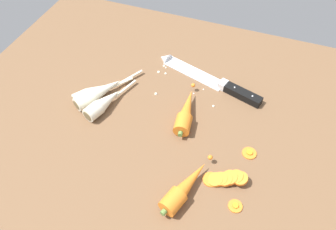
{
  "coord_description": "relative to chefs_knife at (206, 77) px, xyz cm",
  "views": [
    {
      "loc": [
        18.91,
        -53.13,
        66.59
      ],
      "look_at": [
        0.0,
        -2.0,
        1.5
      ],
      "focal_mm": 34.4,
      "sensor_mm": 36.0,
      "label": 1
    }
  ],
  "objects": [
    {
      "name": "whole_carrot",
      "position": [
        -0.93,
        -16.05,
        1.45
      ],
      "size": [
        5.85,
        18.67,
        4.2
      ],
      "color": "orange",
      "rests_on": "ground_plane"
    },
    {
      "name": "whole_carrot_second",
      "position": [
        5.59,
        -37.01,
        1.45
      ],
      "size": [
        8.53,
        17.69,
        4.2
      ],
      "color": "orange",
      "rests_on": "ground_plane"
    },
    {
      "name": "carrot_slice_stray_near",
      "position": [
        17.11,
        -36.39,
        -0.29
      ],
      "size": [
        3.14,
        3.14,
        0.7
      ],
      "color": "orange",
      "rests_on": "ground_plane"
    },
    {
      "name": "parsnip_mid_left",
      "position": [
        -25.97,
        -17.56,
        1.33
      ],
      "size": [
        12.79,
        20.67,
        4.0
      ],
      "color": "silver",
      "rests_on": "ground_plane"
    },
    {
      "name": "carrot_slice_stack",
      "position": [
        13.39,
        -31.11,
        0.41
      ],
      "size": [
        9.99,
        5.51,
        3.1
      ],
      "color": "orange",
      "rests_on": "ground_plane"
    },
    {
      "name": "ground_plane",
      "position": [
        -5.24,
        -16.21,
        -2.65
      ],
      "size": [
        120.0,
        90.0,
        4.0
      ],
      "primitive_type": "cube",
      "color": "brown"
    },
    {
      "name": "parsnip_front",
      "position": [
        -22.85,
        -20.71,
        1.33
      ],
      "size": [
        8.13,
        18.11,
        4.0
      ],
      "color": "silver",
      "rests_on": "ground_plane"
    },
    {
      "name": "parsnip_mid_right",
      "position": [
        -27.21,
        -18.18,
        1.33
      ],
      "size": [
        12.43,
        15.98,
        4.0
      ],
      "color": "silver",
      "rests_on": "ground_plane"
    },
    {
      "name": "carrot_slice_stray_mid",
      "position": [
        17.33,
        -21.72,
        -0.29
      ],
      "size": [
        3.52,
        3.52,
        0.7
      ],
      "color": "orange",
      "rests_on": "ground_plane"
    },
    {
      "name": "mince_crumbs",
      "position": [
        -7.87,
        -3.27,
        -0.27
      ],
      "size": [
        20.04,
        12.79,
        0.88
      ],
      "color": "silver",
      "rests_on": "ground_plane"
    },
    {
      "name": "chefs_knife",
      "position": [
        0.0,
        0.0,
        0.0
      ],
      "size": [
        34.19,
        13.29,
        4.18
      ],
      "color": "silver",
      "rests_on": "ground_plane"
    }
  ]
}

